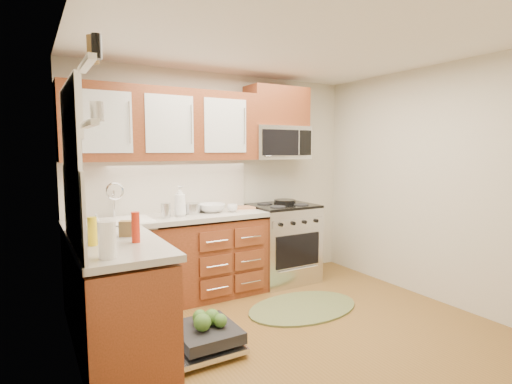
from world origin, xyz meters
TOP-DOWN VIEW (x-y plane):
  - floor at (0.00, 0.00)m, footprint 3.50×3.50m
  - ceiling at (0.00, 0.00)m, footprint 3.50×3.50m
  - wall_back at (0.00, 1.75)m, footprint 3.50×0.04m
  - wall_left at (-1.75, 0.00)m, footprint 0.04×3.50m
  - wall_right at (1.75, 0.00)m, footprint 0.04×3.50m
  - base_cabinet_back at (-0.73, 1.45)m, footprint 2.05×0.60m
  - base_cabinet_left at (-1.45, 0.52)m, footprint 0.60×1.25m
  - countertop_back at (-0.72, 1.44)m, footprint 2.07×0.64m
  - countertop_left at (-1.44, 0.53)m, footprint 0.64×1.27m
  - backsplash_back at (-0.73, 1.74)m, footprint 2.05×0.02m
  - backsplash_left at (-1.74, 0.52)m, footprint 0.02×1.25m
  - upper_cabinets at (-0.73, 1.57)m, footprint 2.05×0.35m
  - cabinet_over_mw at (0.68, 1.57)m, footprint 0.76×0.35m
  - range at (0.68, 1.43)m, footprint 0.76×0.64m
  - microwave at (0.68, 1.55)m, footprint 0.76×0.38m
  - sink at (-1.25, 1.42)m, footprint 0.62×0.50m
  - dishwasher at (-0.86, 0.30)m, footprint 0.70×0.60m
  - window at (-1.74, 0.50)m, footprint 0.03×1.05m
  - window_blind at (-1.71, 0.50)m, footprint 0.02×0.96m
  - shelf_upper at (-1.72, -0.35)m, footprint 0.04×0.40m
  - shelf_lower at (-1.72, -0.35)m, footprint 0.04×0.40m
  - rug at (0.37, 0.58)m, footprint 1.38×1.09m
  - skillet at (0.74, 1.48)m, footprint 0.28×0.28m
  - stock_pot at (-0.49, 1.46)m, footprint 0.22×0.22m
  - cutting_board at (0.18, 1.55)m, footprint 0.35×0.28m
  - canister at (-0.81, 1.35)m, footprint 0.12×0.12m
  - paper_towel_roll at (-1.59, 0.06)m, footprint 0.12×0.12m
  - mustard_bottle at (-1.62, 0.48)m, footprint 0.08×0.08m
  - red_bottle at (-1.33, 0.42)m, footprint 0.07×0.07m
  - wooden_box at (-1.33, 0.68)m, footprint 0.15×0.13m
  - blue_carton at (-1.50, 0.57)m, footprint 0.10×0.07m
  - bowl_a at (-0.32, 1.59)m, footprint 0.34×0.34m
  - bowl_b at (-0.25, 1.47)m, footprint 0.30×0.30m
  - cup at (-0.04, 1.36)m, footprint 0.12×0.12m
  - soap_bottle_a at (-0.64, 1.37)m, footprint 0.16×0.16m
  - soap_bottle_b at (-1.54, 0.85)m, footprint 0.09×0.09m
  - soap_bottle_c at (-1.62, 0.59)m, footprint 0.13×0.13m

SIDE VIEW (x-z plane):
  - floor at x=0.00m, z-range 0.00..0.00m
  - rug at x=0.37m, z-range 0.00..0.02m
  - dishwasher at x=-0.86m, z-range 0.00..0.20m
  - base_cabinet_back at x=-0.73m, z-range 0.00..0.85m
  - base_cabinet_left at x=-1.45m, z-range 0.00..0.85m
  - range at x=0.68m, z-range 0.00..0.95m
  - sink at x=-1.25m, z-range 0.67..0.93m
  - countertop_back at x=-0.72m, z-range 0.88..0.93m
  - countertop_left at x=-1.44m, z-range 0.88..0.93m
  - cutting_board at x=0.18m, z-range 0.93..0.95m
  - bowl_a at x=-0.32m, z-range 0.93..0.99m
  - cup at x=-0.04m, z-range 0.93..1.01m
  - bowl_b at x=-0.25m, z-range 0.93..1.02m
  - skillet at x=0.74m, z-range 0.95..1.00m
  - stock_pot at x=-0.49m, z-range 0.93..1.04m
  - wooden_box at x=-1.33m, z-range 0.93..1.05m
  - blue_carton at x=-1.50m, z-range 0.93..1.07m
  - soap_bottle_c at x=-1.62m, z-range 0.93..1.08m
  - canister at x=-0.81m, z-range 0.93..1.08m
  - soap_bottle_b at x=-1.54m, z-range 0.93..1.10m
  - mustard_bottle at x=-1.62m, z-range 0.93..1.13m
  - red_bottle at x=-1.33m, z-range 0.93..1.16m
  - paper_towel_roll at x=-1.59m, z-range 0.93..1.16m
  - soap_bottle_a at x=-0.64m, z-range 0.93..1.24m
  - backsplash_back at x=-0.73m, z-range 0.93..1.49m
  - backsplash_left at x=-1.74m, z-range 0.93..1.49m
  - wall_back at x=0.00m, z-range 0.00..2.50m
  - wall_left at x=-1.75m, z-range 0.00..2.50m
  - wall_right at x=1.75m, z-range 0.00..2.50m
  - window at x=-1.74m, z-range 1.02..2.08m
  - microwave at x=0.68m, z-range 1.50..1.90m
  - shelf_lower at x=-1.72m, z-range 1.74..1.76m
  - upper_cabinets at x=-0.73m, z-range 1.50..2.25m
  - window_blind at x=-1.71m, z-range 1.68..2.08m
  - shelf_upper at x=-1.72m, z-range 2.03..2.06m
  - cabinet_over_mw at x=0.68m, z-range 1.90..2.37m
  - ceiling at x=0.00m, z-range 2.50..2.50m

